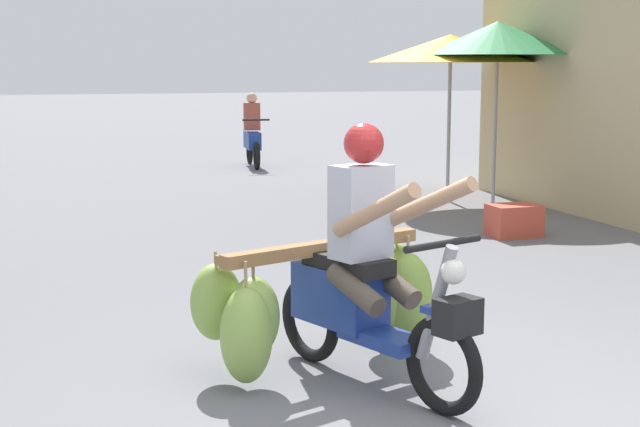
{
  "coord_description": "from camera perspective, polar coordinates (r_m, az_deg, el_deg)",
  "views": [
    {
      "loc": [
        -2.24,
        -4.07,
        1.91
      ],
      "look_at": [
        -0.3,
        1.94,
        0.9
      ],
      "focal_mm": 52.02,
      "sensor_mm": 36.0,
      "label": 1
    }
  ],
  "objects": [
    {
      "name": "produce_crate",
      "position": [
        10.68,
        11.85,
        -0.42
      ],
      "size": [
        0.56,
        0.4,
        0.36
      ],
      "primitive_type": "cube",
      "color": "#CC4C38",
      "rests_on": "ground"
    },
    {
      "name": "market_umbrella_near_shop",
      "position": [
        13.01,
        10.88,
        10.54
      ],
      "size": [
        2.11,
        2.11,
        2.5
      ],
      "color": "#99999E",
      "rests_on": "ground"
    },
    {
      "name": "motorbike_main_loaded",
      "position": [
        5.83,
        1.53,
        -4.82
      ],
      "size": [
        1.74,
        1.78,
        1.58
      ],
      "color": "black",
      "rests_on": "ground"
    },
    {
      "name": "motorbike_distant_ahead_left",
      "position": [
        17.73,
        -4.18,
        4.74
      ],
      "size": [
        0.5,
        1.62,
        1.4
      ],
      "color": "black",
      "rests_on": "ground"
    },
    {
      "name": "market_umbrella_further_along",
      "position": [
        13.2,
        8.03,
        10.02
      ],
      "size": [
        2.3,
        2.3,
        2.34
      ],
      "color": "#99999E",
      "rests_on": "ground"
    }
  ]
}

